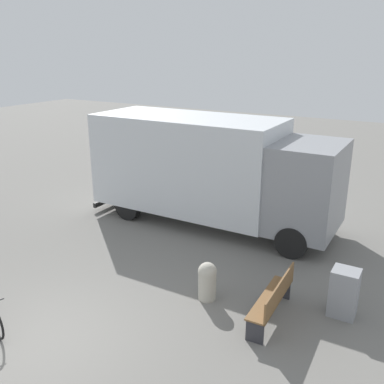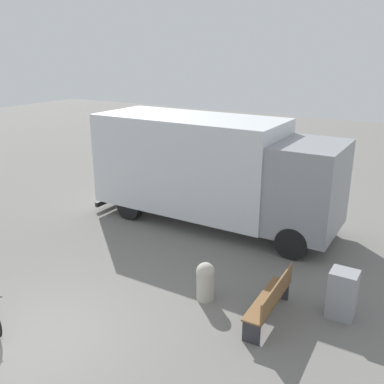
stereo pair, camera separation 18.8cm
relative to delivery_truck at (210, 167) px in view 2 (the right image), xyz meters
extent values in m
plane|color=slate|center=(0.03, -6.74, -1.78)|extent=(60.00, 60.00, 0.00)
cube|color=silver|center=(-0.74, 0.00, 0.06)|extent=(5.76, 2.50, 2.83)
cube|color=gray|center=(3.00, 0.01, -0.15)|extent=(1.74, 2.39, 2.41)
cube|color=black|center=(-3.66, -0.01, -1.54)|extent=(0.11, 2.36, 0.16)
cylinder|color=black|center=(3.00, 1.09, -1.35)|extent=(0.85, 0.28, 0.85)
cylinder|color=black|center=(3.00, -1.07, -1.35)|extent=(0.85, 0.28, 0.85)
cylinder|color=black|center=(-2.32, 1.08, -1.35)|extent=(0.85, 0.28, 0.85)
cylinder|color=black|center=(-2.32, -1.09, -1.35)|extent=(0.85, 0.28, 0.85)
cube|color=brown|center=(3.46, -3.90, -1.33)|extent=(0.45, 1.82, 0.04)
cube|color=brown|center=(3.64, -3.89, -1.12)|extent=(0.09, 1.81, 0.46)
cube|color=#2D2D33|center=(3.48, -4.76, -1.56)|extent=(0.34, 0.06, 0.43)
cube|color=#2D2D33|center=(3.43, -3.04, -1.56)|extent=(0.34, 0.06, 0.43)
cylinder|color=#B2AD9E|center=(2.03, -3.90, -1.45)|extent=(0.39, 0.39, 0.66)
sphere|color=#B2AD9E|center=(2.03, -3.90, -1.12)|extent=(0.41, 0.41, 0.41)
cube|color=gray|center=(4.70, -3.04, -1.27)|extent=(0.53, 0.48, 1.01)
camera|label=1|loc=(5.80, -11.08, 3.39)|focal=40.00mm
camera|label=2|loc=(5.97, -10.99, 3.39)|focal=40.00mm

